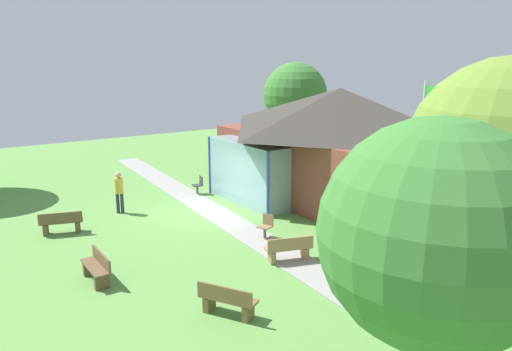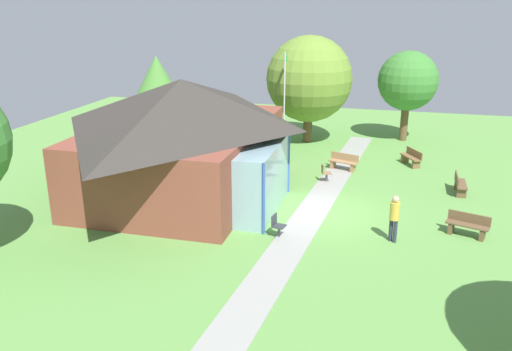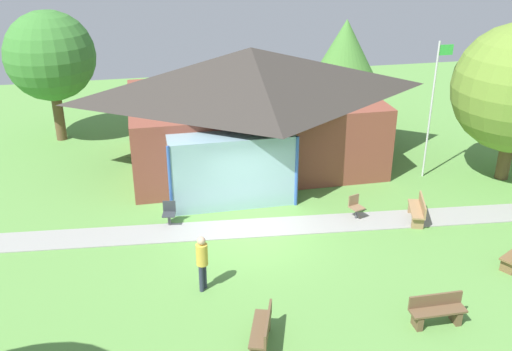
# 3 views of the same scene
# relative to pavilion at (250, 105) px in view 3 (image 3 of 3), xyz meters

# --- Properties ---
(ground_plane) EXTENTS (44.00, 44.00, 0.00)m
(ground_plane) POSITION_rel_pavilion_xyz_m (-1.12, -6.35, -2.59)
(ground_plane) COLOR #609947
(pavilion) EXTENTS (11.23, 8.62, 5.00)m
(pavilion) POSITION_rel_pavilion_xyz_m (0.00, 0.00, 0.00)
(pavilion) COLOR brown
(pavilion) RESTS_ON ground_plane
(footpath) EXTENTS (25.50, 3.52, 0.03)m
(footpath) POSITION_rel_pavilion_xyz_m (-1.12, -5.90, -2.57)
(footpath) COLOR #999993
(footpath) RESTS_ON ground_plane
(flagpole) EXTENTS (0.64, 0.08, 5.60)m
(flagpole) POSITION_rel_pavilion_xyz_m (6.74, -3.03, 0.50)
(flagpole) COLOR silver
(flagpole) RESTS_ON ground_plane
(bench_front_right) EXTENTS (1.50, 0.46, 0.84)m
(bench_front_right) POSITION_rel_pavilion_xyz_m (2.61, -11.91, -2.19)
(bench_front_right) COLOR brown
(bench_front_right) RESTS_ON ground_plane
(bench_mid_right) EXTENTS (0.91, 1.56, 0.84)m
(bench_mid_right) POSITION_rel_pavilion_xyz_m (4.72, -6.55, -2.19)
(bench_mid_right) COLOR #9E7A51
(bench_mid_right) RESTS_ON ground_plane
(bench_front_center) EXTENTS (0.89, 1.56, 0.84)m
(bench_front_center) POSITION_rel_pavilion_xyz_m (-2.06, -11.73, -2.19)
(bench_front_center) COLOR brown
(bench_front_center) RESTS_ON ground_plane
(patio_chair_lawn_spare) EXTENTS (0.56, 0.56, 0.86)m
(patio_chair_lawn_spare) POSITION_rel_pavilion_xyz_m (2.63, -5.91, -2.17)
(patio_chair_lawn_spare) COLOR #8C6B4C
(patio_chair_lawn_spare) RESTS_ON ground_plane
(patio_chair_west) EXTENTS (0.52, 0.52, 0.86)m
(patio_chair_west) POSITION_rel_pavilion_xyz_m (-3.91, -5.03, -2.17)
(patio_chair_west) COLOR #33383D
(patio_chair_west) RESTS_ON ground_plane
(visitor_strolling_lawn) EXTENTS (0.34, 0.34, 1.74)m
(visitor_strolling_lawn) POSITION_rel_pavilion_xyz_m (-3.23, -9.10, -1.57)
(visitor_strolling_lawn) COLOR #2D3347
(visitor_strolling_lawn) RESTS_ON ground_plane
(tree_behind_pavilion_right) EXTENTS (3.79, 3.79, 5.38)m
(tree_behind_pavilion_right) POSITION_rel_pavilion_xyz_m (5.56, 3.84, 1.06)
(tree_behind_pavilion_right) COLOR brown
(tree_behind_pavilion_right) RESTS_ON ground_plane
(tree_behind_pavilion_left) EXTENTS (4.11, 4.11, 6.12)m
(tree_behind_pavilion_left) POSITION_rel_pavilion_xyz_m (-8.42, 4.61, 1.45)
(tree_behind_pavilion_left) COLOR brown
(tree_behind_pavilion_left) RESTS_ON ground_plane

